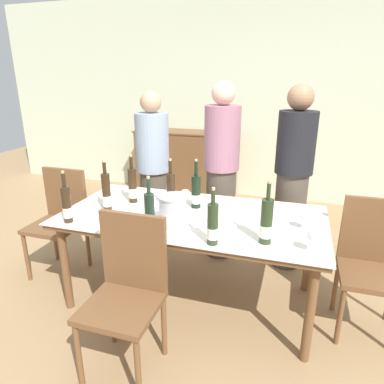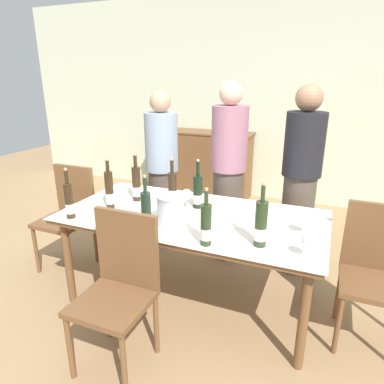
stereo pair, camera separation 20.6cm
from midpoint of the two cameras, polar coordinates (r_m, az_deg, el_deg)
ground_plane at (r=2.93m, az=2.11°, el=-17.21°), size 12.00×12.00×0.00m
back_wall at (r=5.03m, az=13.67°, el=14.63°), size 8.00×0.10×2.80m
sideboard_cabinet at (r=5.11m, az=2.67°, el=4.74°), size 1.50×0.46×0.96m
dining_table at (r=2.59m, az=2.29°, el=-5.12°), size 1.94×0.98×0.73m
ice_bucket at (r=2.37m, az=-1.15°, el=-2.88°), size 0.20×0.20×0.21m
wine_bottle_0 at (r=2.84m, az=-7.20°, el=1.23°), size 0.07×0.07×0.40m
wine_bottle_1 at (r=2.26m, az=-5.06°, el=-3.55°), size 0.07×0.07×0.39m
wine_bottle_2 at (r=2.59m, az=-17.65°, el=-1.49°), size 0.06×0.06×0.38m
wine_bottle_3 at (r=2.67m, az=3.18°, el=-0.07°), size 0.07×0.07×0.39m
wine_bottle_4 at (r=2.12m, az=14.16°, el=-5.43°), size 0.08×0.08×0.40m
wine_bottle_5 at (r=2.69m, az=-11.49°, el=0.13°), size 0.06×0.06×0.40m
wine_bottle_6 at (r=2.09m, az=5.19°, el=-5.67°), size 0.07×0.07×0.37m
wine_bottle_7 at (r=2.64m, az=-1.06°, el=0.07°), size 0.07×0.07×0.40m
wine_glass_0 at (r=2.65m, az=1.34°, el=-0.53°), size 0.09×0.09×0.16m
wine_glass_1 at (r=2.39m, az=20.72°, el=-4.45°), size 0.08×0.08×0.14m
wine_glass_2 at (r=2.81m, az=-11.31°, el=-0.23°), size 0.07×0.07×0.13m
wine_glass_3 at (r=2.08m, az=21.56°, el=-7.65°), size 0.08×0.08×0.15m
chair_left_end at (r=3.32m, az=-18.15°, el=-2.91°), size 0.42×0.42×0.94m
chair_right_end at (r=2.64m, az=30.28°, el=-10.70°), size 0.42×0.42×0.93m
chair_near_front at (r=2.15m, az=-9.20°, el=-14.52°), size 0.42×0.42×0.96m
person_host at (r=3.53m, az=-3.33°, el=3.55°), size 0.33×0.33×1.59m
person_guest_left at (r=3.24m, az=7.89°, el=3.01°), size 0.33×0.33×1.68m
person_guest_right at (r=3.15m, az=19.39°, el=1.42°), size 0.33×0.33×1.66m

